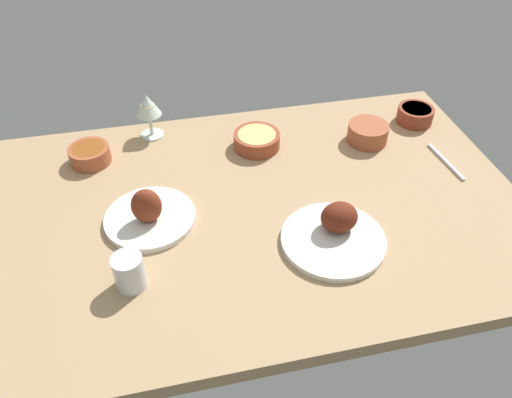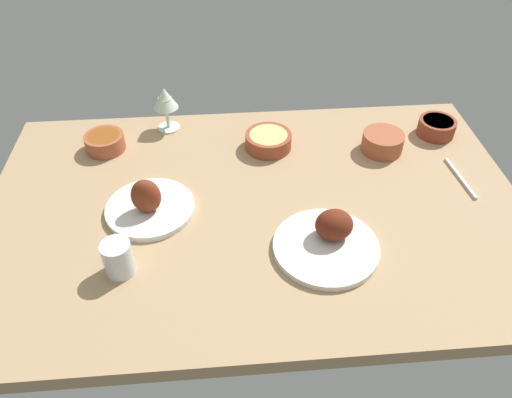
% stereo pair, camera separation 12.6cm
% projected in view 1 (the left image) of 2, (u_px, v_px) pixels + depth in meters
% --- Properties ---
extents(dining_table, '(1.40, 0.90, 0.04)m').
position_uv_depth(dining_table, '(256.00, 210.00, 1.29)').
color(dining_table, tan).
rests_on(dining_table, ground).
extents(plate_near_viewer, '(0.23, 0.23, 0.11)m').
position_uv_depth(plate_near_viewer, '(149.00, 213.00, 1.21)').
color(plate_near_viewer, silver).
rests_on(plate_near_viewer, dining_table).
extents(plate_far_side, '(0.25, 0.25, 0.09)m').
position_uv_depth(plate_far_side, '(335.00, 232.00, 1.17)').
color(plate_far_side, silver).
rests_on(plate_far_side, dining_table).
extents(bowl_sauce, '(0.11, 0.11, 0.05)m').
position_uv_depth(bowl_sauce, '(415.00, 114.00, 1.55)').
color(bowl_sauce, brown).
rests_on(bowl_sauce, dining_table).
extents(bowl_pasta, '(0.14, 0.14, 0.05)m').
position_uv_depth(bowl_pasta, '(257.00, 140.00, 1.45)').
color(bowl_pasta, brown).
rests_on(bowl_pasta, dining_table).
extents(bowl_cream, '(0.12, 0.12, 0.06)m').
position_uv_depth(bowl_cream, '(368.00, 132.00, 1.47)').
color(bowl_cream, '#A35133').
rests_on(bowl_cream, dining_table).
extents(bowl_soup, '(0.11, 0.11, 0.05)m').
position_uv_depth(bowl_soup, '(90.00, 154.00, 1.39)').
color(bowl_soup, '#A35133').
rests_on(bowl_soup, dining_table).
extents(wine_glass, '(0.08, 0.08, 0.14)m').
position_uv_depth(wine_glass, '(148.00, 107.00, 1.44)').
color(wine_glass, silver).
rests_on(wine_glass, dining_table).
extents(water_tumbler, '(0.07, 0.07, 0.08)m').
position_uv_depth(water_tumbler, '(129.00, 272.00, 1.05)').
color(water_tumbler, silver).
rests_on(water_tumbler, dining_table).
extents(fork_loose, '(0.02, 0.18, 0.01)m').
position_uv_depth(fork_loose, '(446.00, 161.00, 1.40)').
color(fork_loose, silver).
rests_on(fork_loose, dining_table).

